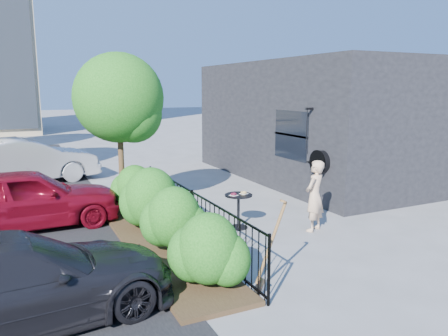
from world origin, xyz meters
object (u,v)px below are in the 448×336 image
cafe_table (238,205)px  shovel (269,252)px  car_red (26,198)px  patio_tree (122,103)px  car_silver (25,161)px  woman (315,196)px  car_darkgrey (13,282)px

cafe_table → shovel: 3.16m
car_red → patio_tree: bearing=-83.7°
shovel → patio_tree: bearing=100.3°
patio_tree → car_silver: size_ratio=0.86×
cafe_table → car_silver: size_ratio=0.18×
woman → car_red: size_ratio=0.39×
patio_tree → car_silver: patio_tree is taller
car_red → car_silver: car_silver is taller
woman → car_red: (-5.74, 2.94, -0.10)m
car_red → car_darkgrey: (-0.29, -4.48, -0.07)m
patio_tree → shovel: (0.98, -5.36, -2.11)m
patio_tree → car_silver: 5.71m
car_red → car_darkgrey: car_red is taller
cafe_table → woman: (1.43, -0.88, 0.25)m
patio_tree → woman: (3.44, -3.25, -1.97)m
patio_tree → shovel: size_ratio=2.65×
car_silver → car_darkgrey: car_silver is taller
car_red → cafe_table: bearing=-117.0°
cafe_table → car_silver: (-4.19, 7.25, 0.21)m
woman → shovel: size_ratio=1.07×
cafe_table → car_red: bearing=154.4°
patio_tree → car_silver: (-2.19, 4.87, -2.01)m
shovel → cafe_table: bearing=71.0°
shovel → car_silver: size_ratio=0.32×
patio_tree → cafe_table: size_ratio=4.71×
woman → car_silver: (-5.62, 8.12, -0.04)m
car_darkgrey → shovel: bearing=-106.7°
patio_tree → car_red: size_ratio=0.97×
patio_tree → car_darkgrey: bearing=-118.4°
shovel → car_red: size_ratio=0.37×
shovel → car_silver: (-3.16, 10.23, 0.10)m
patio_tree → woman: size_ratio=2.48×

